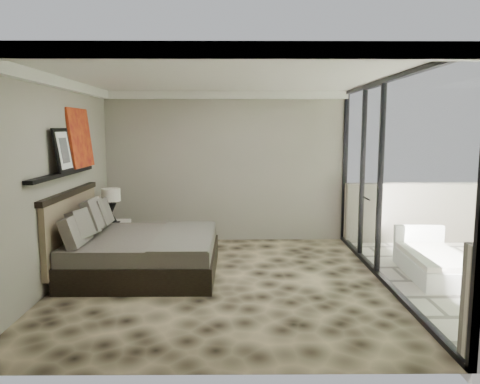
{
  "coord_description": "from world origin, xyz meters",
  "views": [
    {
      "loc": [
        0.2,
        -6.3,
        2.11
      ],
      "look_at": [
        0.25,
        0.4,
        1.21
      ],
      "focal_mm": 35.0,
      "sensor_mm": 36.0,
      "label": 1
    }
  ],
  "objects_px": {
    "table_lamp": "(111,201)",
    "lounger": "(433,263)",
    "bed": "(137,250)",
    "nightstand": "(113,236)"
  },
  "relations": [
    {
      "from": "table_lamp",
      "to": "lounger",
      "type": "distance_m",
      "value": 5.24
    },
    {
      "from": "lounger",
      "to": "table_lamp",
      "type": "bearing_deg",
      "value": 167.32
    },
    {
      "from": "table_lamp",
      "to": "lounger",
      "type": "relative_size",
      "value": 0.37
    },
    {
      "from": "table_lamp",
      "to": "lounger",
      "type": "bearing_deg",
      "value": -15.49
    },
    {
      "from": "bed",
      "to": "nightstand",
      "type": "height_order",
      "value": "bed"
    },
    {
      "from": "bed",
      "to": "table_lamp",
      "type": "distance_m",
      "value": 1.54
    },
    {
      "from": "bed",
      "to": "table_lamp",
      "type": "height_order",
      "value": "bed"
    },
    {
      "from": "table_lamp",
      "to": "bed",
      "type": "bearing_deg",
      "value": -61.09
    },
    {
      "from": "bed",
      "to": "nightstand",
      "type": "relative_size",
      "value": 3.97
    },
    {
      "from": "nightstand",
      "to": "table_lamp",
      "type": "height_order",
      "value": "table_lamp"
    }
  ]
}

